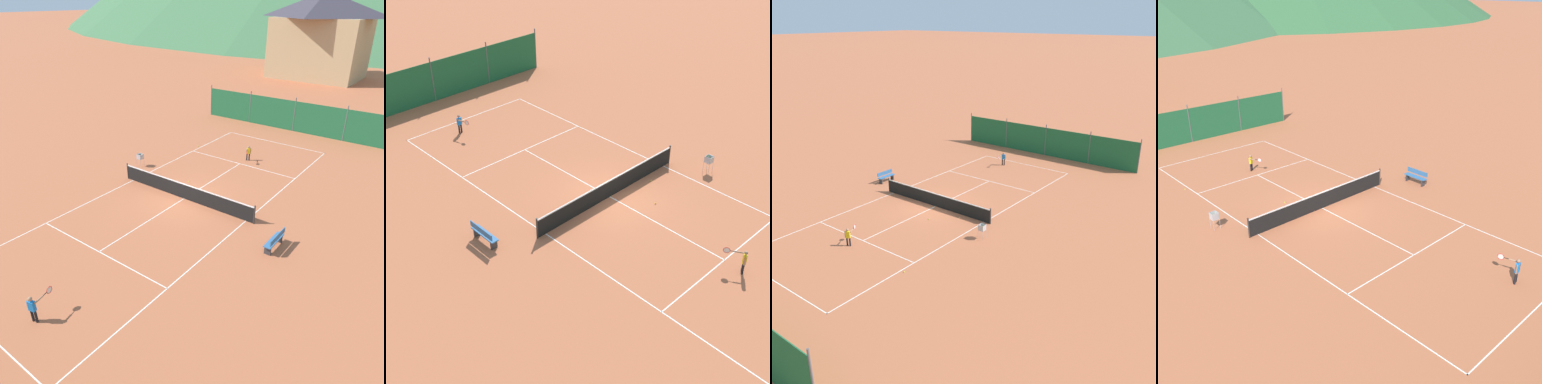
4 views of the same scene
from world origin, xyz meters
TOP-DOWN VIEW (x-y plane):
  - ground_plane at (0.00, 0.00)m, footprint 600.00×600.00m
  - court_line_markings at (0.00, 0.00)m, footprint 8.25×23.85m
  - tennis_net at (0.00, 0.00)m, footprint 9.18×0.08m
  - windscreen_fence_far at (-0.00, 15.50)m, footprint 17.28×0.08m
  - player_near_baseline at (1.38, -10.50)m, footprint 0.38×1.01m
  - player_far_service at (0.16, 7.23)m, footprint 0.48×0.94m
  - tennis_ball_alley_right at (-4.36, 7.40)m, footprint 0.07×0.07m
  - tennis_ball_mid_court at (-2.49, 0.52)m, footprint 0.07×0.07m
  - tennis_ball_service_box at (-1.10, 1.91)m, footprint 0.07×0.07m
  - ball_hopper at (-5.30, 1.93)m, footprint 0.36×0.36m
  - courtside_bench at (6.34, -1.35)m, footprint 0.36×1.50m

SIDE VIEW (x-z plane):
  - ground_plane at x=0.00m, z-range 0.00..0.00m
  - court_line_markings at x=0.00m, z-range 0.00..0.01m
  - tennis_ball_alley_right at x=-4.36m, z-range 0.00..0.07m
  - tennis_ball_mid_court at x=-2.49m, z-range 0.00..0.07m
  - tennis_ball_service_box at x=-1.10m, z-range 0.00..0.07m
  - courtside_bench at x=6.34m, z-range 0.03..0.87m
  - tennis_net at x=0.00m, z-range -0.03..1.03m
  - player_far_service at x=0.16m, z-range 0.10..1.18m
  - ball_hopper at x=-5.30m, z-range 0.21..1.10m
  - player_near_baseline at x=1.38m, z-range 0.10..1.24m
  - windscreen_fence_far at x=0.00m, z-range -0.14..2.76m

